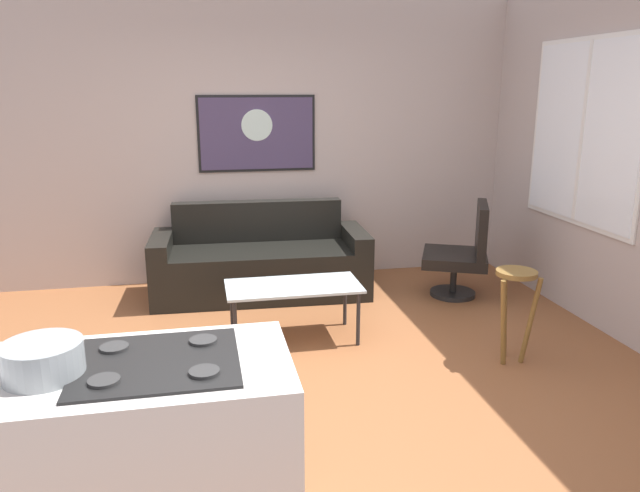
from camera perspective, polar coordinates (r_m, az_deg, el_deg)
name	(u,v)px	position (r m, az deg, el deg)	size (l,w,h in m)	color
ground	(293,387)	(4.13, -2.59, -13.14)	(6.40, 6.40, 0.04)	brown
back_wall	(253,141)	(6.08, -6.34, 9.83)	(6.40, 0.05, 2.80)	#B1A19A
right_wall	(636,159)	(5.06, 27.68, 7.28)	(0.05, 6.40, 2.80)	#AE9F99
couch	(261,264)	(5.76, -5.63, -1.67)	(2.03, 0.89, 0.84)	black
coffee_table	(293,290)	(4.65, -2.54, -4.14)	(1.03, 0.51, 0.45)	silver
armchair	(464,252)	(5.76, 13.41, -0.60)	(0.77, 0.79, 0.89)	black
bar_stool	(515,295)	(4.46, 17.93, -4.42)	(0.33, 0.32, 0.68)	brown
kitchen_counter	(91,479)	(2.63, -20.84, -19.88)	(1.55, 0.66, 0.94)	silver
mixing_bowl	(43,360)	(2.38, -24.71, -9.78)	(0.28, 0.28, 0.13)	gray
wall_painting	(257,134)	(6.04, -5.98, 10.53)	(1.15, 0.03, 0.74)	black
window	(583,133)	(5.50, 23.63, 9.75)	(0.03, 1.48, 1.53)	silver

